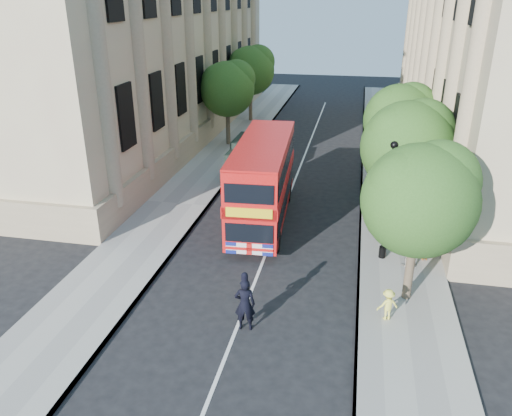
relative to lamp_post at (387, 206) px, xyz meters
The scene contains 16 objects.
ground 8.20m from the lamp_post, 129.81° to the right, with size 120.00×120.00×0.00m, color black.
pavement_right 4.75m from the lamp_post, 79.38° to the left, with size 3.50×80.00×0.12m, color gray.
pavement_left 11.73m from the lamp_post, 159.59° to the left, with size 3.50×80.00×0.12m, color gray.
building_left 26.82m from the lamp_post, 136.25° to the left, with size 12.00×38.00×18.00m, color tan.
tree_right_near 3.54m from the lamp_post, 74.15° to the right, with size 4.00×4.00×6.08m.
tree_right_mid 3.70m from the lamp_post, 74.48° to the left, with size 4.20×4.20×6.37m.
tree_right_far 9.25m from the lamp_post, 84.67° to the left, with size 4.00×4.00×6.15m.
tree_left_far 19.52m from the lamp_post, 124.35° to the left, with size 4.00×4.00×6.30m.
tree_left_back 26.51m from the lamp_post, 114.51° to the left, with size 4.20×4.20×6.65m.
lamp_post is the anchor object (origin of this frame).
double_decker_bus 6.49m from the lamp_post, 153.46° to the left, with size 2.85×8.91×4.06m.
box_van 11.92m from the lamp_post, 131.82° to the left, with size 1.82×4.35×2.47m.
police_constable 7.72m from the lamp_post, 128.61° to the right, with size 0.71×0.46×1.94m, color black.
woman_pedestrian 1.97m from the lamp_post, 27.39° to the right, with size 0.75×0.59×1.55m, color beige.
child_a 2.60m from the lamp_post, ahead, with size 0.60×0.25×1.03m, color orange.
child_b 4.89m from the lamp_post, 89.59° to the right, with size 0.75×0.43×1.17m, color #F4EB53.
Camera 1 is at (3.50, -13.67, 10.54)m, focal length 35.00 mm.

